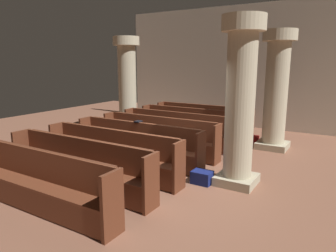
{
  "coord_description": "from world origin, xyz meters",
  "views": [
    {
      "loc": [
        3.65,
        -5.54,
        2.45
      ],
      "look_at": [
        -0.59,
        1.47,
        0.75
      ],
      "focal_mm": 33.11,
      "sensor_mm": 36.0,
      "label": 1
    }
  ],
  "objects": [
    {
      "name": "pew_row_3",
      "position": [
        -0.79,
        1.31,
        0.52
      ],
      "size": [
        3.48,
        0.47,
        0.98
      ],
      "color": "brown",
      "rests_on": "ground"
    },
    {
      "name": "pillar_aisle_side",
      "position": [
        1.75,
        3.43,
        1.72
      ],
      "size": [
        0.91,
        0.91,
        3.31
      ],
      "color": "tan",
      "rests_on": "ground"
    },
    {
      "name": "hymn_book",
      "position": [
        -0.9,
        0.54,
        1.0
      ],
      "size": [
        0.15,
        0.19,
        0.03
      ],
      "primitive_type": "cube",
      "color": "black",
      "rests_on": "pew_row_4"
    },
    {
      "name": "pillar_aisle_rear",
      "position": [
        1.75,
        0.3,
        1.72
      ],
      "size": [
        0.83,
        0.83,
        3.31
      ],
      "color": "tan",
      "rests_on": "ground"
    },
    {
      "name": "pew_row_0",
      "position": [
        -0.79,
        4.16,
        0.52
      ],
      "size": [
        3.48,
        0.47,
        0.98
      ],
      "color": "brown",
      "rests_on": "ground"
    },
    {
      "name": "pew_row_1",
      "position": [
        -0.79,
        3.21,
        0.52
      ],
      "size": [
        3.48,
        0.46,
        0.98
      ],
      "color": "brown",
      "rests_on": "ground"
    },
    {
      "name": "ground_plane",
      "position": [
        0.0,
        0.0,
        0.0
      ],
      "size": [
        19.2,
        19.2,
        0.0
      ],
      "primitive_type": "plane",
      "color": "brown"
    },
    {
      "name": "back_wall",
      "position": [
        0.0,
        6.08,
        2.25
      ],
      "size": [
        10.0,
        0.16,
        4.5
      ],
      "primitive_type": "cube",
      "color": "beige",
      "rests_on": "ground"
    },
    {
      "name": "kneeler_box_navy",
      "position": [
        1.14,
        -0.05,
        0.13
      ],
      "size": [
        0.41,
        0.31,
        0.26
      ],
      "primitive_type": "cube",
      "color": "navy",
      "rests_on": "ground"
    },
    {
      "name": "kneeler_box_red",
      "position": [
        1.07,
        3.7,
        0.12
      ],
      "size": [
        0.38,
        0.27,
        0.23
      ],
      "primitive_type": "cube",
      "color": "maroon",
      "rests_on": "ground"
    },
    {
      "name": "pew_row_4",
      "position": [
        -0.79,
        0.36,
        0.52
      ],
      "size": [
        3.48,
        0.46,
        0.98
      ],
      "color": "brown",
      "rests_on": "ground"
    },
    {
      "name": "pew_row_2",
      "position": [
        -0.79,
        2.26,
        0.52
      ],
      "size": [
        3.48,
        0.46,
        0.98
      ],
      "color": "brown",
      "rests_on": "ground"
    },
    {
      "name": "pew_row_6",
      "position": [
        -0.79,
        -1.54,
        0.52
      ],
      "size": [
        3.48,
        0.47,
        0.98
      ],
      "color": "brown",
      "rests_on": "ground"
    },
    {
      "name": "pew_row_7",
      "position": [
        -0.79,
        -2.49,
        0.52
      ],
      "size": [
        3.48,
        0.46,
        0.98
      ],
      "color": "brown",
      "rests_on": "ground"
    },
    {
      "name": "lectern",
      "position": [
        0.21,
        5.06,
        0.45
      ],
      "size": [
        0.48,
        0.45,
        1.08
      ],
      "color": "#411E13",
      "rests_on": "ground"
    },
    {
      "name": "pillar_far_side",
      "position": [
        -3.29,
        3.14,
        1.72
      ],
      "size": [
        0.91,
        0.91,
        3.31
      ],
      "color": "tan",
      "rests_on": "ground"
    },
    {
      "name": "pew_row_5",
      "position": [
        -0.79,
        -0.59,
        0.52
      ],
      "size": [
        3.48,
        0.46,
        0.98
      ],
      "color": "brown",
      "rests_on": "ground"
    }
  ]
}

